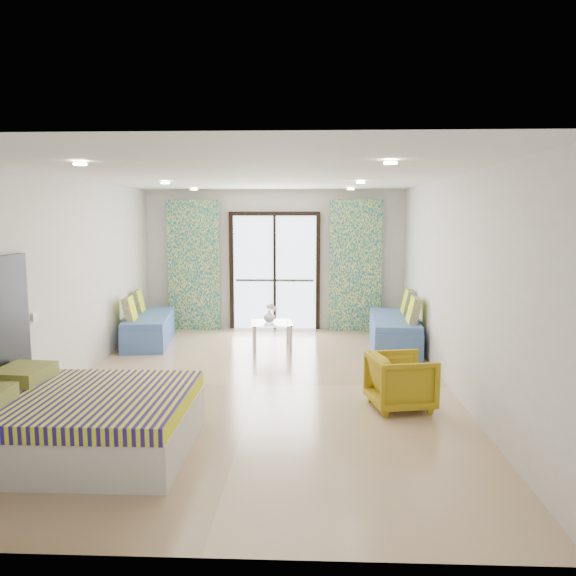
{
  "coord_description": "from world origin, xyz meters",
  "views": [
    {
      "loc": [
        0.7,
        -7.11,
        2.21
      ],
      "look_at": [
        0.37,
        1.04,
        1.15
      ],
      "focal_mm": 35.0,
      "sensor_mm": 36.0,
      "label": 1
    }
  ],
  "objects_px": {
    "bed": "(78,421)",
    "armchair": "(401,379)",
    "daybed_left": "(148,328)",
    "coffee_table": "(272,325)",
    "daybed_right": "(395,331)"
  },
  "relations": [
    {
      "from": "bed",
      "to": "armchair",
      "type": "relative_size",
      "value": 2.93
    },
    {
      "from": "bed",
      "to": "armchair",
      "type": "height_order",
      "value": "bed"
    },
    {
      "from": "daybed_left",
      "to": "coffee_table",
      "type": "xyz_separation_m",
      "value": [
        2.17,
        -0.31,
        0.12
      ]
    },
    {
      "from": "bed",
      "to": "daybed_left",
      "type": "distance_m",
      "value": 4.54
    },
    {
      "from": "coffee_table",
      "to": "armchair",
      "type": "xyz_separation_m",
      "value": [
        1.69,
        -2.85,
        -0.05
      ]
    },
    {
      "from": "coffee_table",
      "to": "bed",
      "type": "bearing_deg",
      "value": -110.14
    },
    {
      "from": "daybed_left",
      "to": "armchair",
      "type": "xyz_separation_m",
      "value": [
        3.86,
        -3.17,
        0.07
      ]
    },
    {
      "from": "coffee_table",
      "to": "daybed_right",
      "type": "bearing_deg",
      "value": 3.5
    },
    {
      "from": "bed",
      "to": "armchair",
      "type": "xyz_separation_m",
      "value": [
        3.22,
        1.33,
        0.05
      ]
    },
    {
      "from": "daybed_left",
      "to": "coffee_table",
      "type": "distance_m",
      "value": 2.2
    },
    {
      "from": "armchair",
      "to": "bed",
      "type": "bearing_deg",
      "value": 100.99
    },
    {
      "from": "bed",
      "to": "armchair",
      "type": "bearing_deg",
      "value": 22.39
    },
    {
      "from": "armchair",
      "to": "daybed_left",
      "type": "bearing_deg",
      "value": 39.21
    },
    {
      "from": "coffee_table",
      "to": "armchair",
      "type": "bearing_deg",
      "value": -59.45
    },
    {
      "from": "daybed_left",
      "to": "coffee_table",
      "type": "relative_size",
      "value": 2.41
    }
  ]
}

